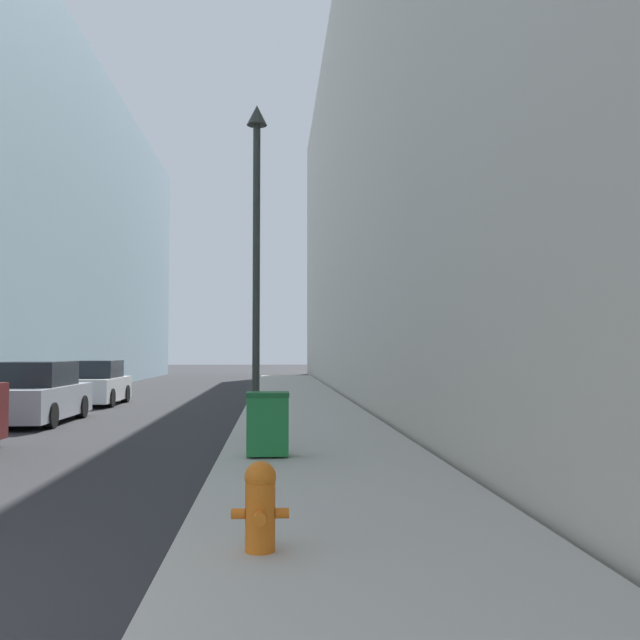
# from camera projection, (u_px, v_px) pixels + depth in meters

# --- Properties ---
(sidewalk_right) EXTENTS (3.58, 60.00, 0.16)m
(sidewalk_right) POSITION_uv_depth(u_px,v_px,m) (302.00, 410.00, 22.19)
(sidewalk_right) COLOR #B7B2A8
(sidewalk_right) RESTS_ON ground
(building_right_stone) EXTENTS (12.00, 60.00, 19.18)m
(building_right_stone) POSITION_uv_depth(u_px,v_px,m) (476.00, 175.00, 31.10)
(building_right_stone) COLOR beige
(building_right_stone) RESTS_ON ground
(fire_hydrant) EXTENTS (0.50, 0.39, 0.77)m
(fire_hydrant) POSITION_uv_depth(u_px,v_px,m) (260.00, 504.00, 6.16)
(fire_hydrant) COLOR orange
(fire_hydrant) RESTS_ON sidewalk_right
(trash_bin) EXTENTS (0.70, 0.58, 1.06)m
(trash_bin) POSITION_uv_depth(u_px,v_px,m) (268.00, 423.00, 11.72)
(trash_bin) COLOR #1E7538
(trash_bin) RESTS_ON sidewalk_right
(lamppost) EXTENTS (0.41, 0.41, 6.70)m
(lamppost) POSITION_uv_depth(u_px,v_px,m) (256.00, 243.00, 14.25)
(lamppost) COLOR #2D332D
(lamppost) RESTS_ON sidewalk_right
(parked_sedan_near) EXTENTS (1.86, 4.69, 1.62)m
(parked_sedan_near) POSITION_uv_depth(u_px,v_px,m) (36.00, 395.00, 18.82)
(parked_sedan_near) COLOR #A3A8B2
(parked_sedan_near) RESTS_ON ground
(parked_sedan_far) EXTENTS (1.80, 4.10, 1.57)m
(parked_sedan_far) POSITION_uv_depth(u_px,v_px,m) (96.00, 384.00, 25.25)
(parked_sedan_far) COLOR silver
(parked_sedan_far) RESTS_ON ground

